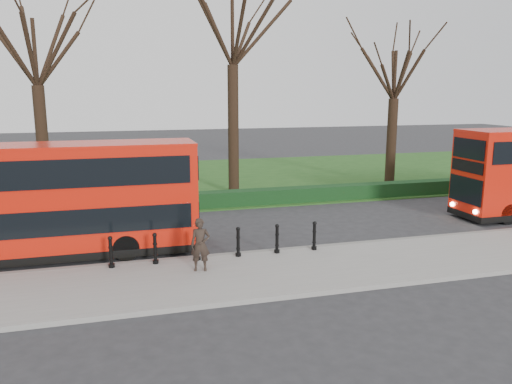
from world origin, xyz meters
name	(u,v)px	position (x,y,z in m)	size (l,w,h in m)	color
ground	(242,248)	(0.00, 0.00, 0.00)	(120.00, 120.00, 0.00)	#28282B
pavement	(264,273)	(0.00, -3.00, 0.07)	(60.00, 4.00, 0.15)	gray
kerb	(248,254)	(0.00, -1.00, 0.07)	(60.00, 0.25, 0.16)	slate
grass_verge	(187,180)	(0.00, 15.00, 0.03)	(60.00, 18.00, 0.06)	#1E4617
hedge	(209,200)	(0.00, 6.80, 0.40)	(60.00, 0.90, 0.80)	black
yellow_line_outer	(246,253)	(0.00, -0.70, 0.01)	(60.00, 0.10, 0.01)	yellow
yellow_line_inner	(245,252)	(0.00, -0.50, 0.01)	(60.00, 0.10, 0.01)	yellow
tree_left	(34,45)	(-8.00, 10.00, 8.01)	(7.05, 7.05, 11.02)	black
tree_mid	(232,20)	(2.00, 10.00, 9.52)	(8.37, 8.37, 13.08)	black
tree_right	(395,70)	(12.00, 10.00, 7.05)	(6.22, 6.22, 9.72)	black
bollard_row	(218,244)	(-1.16, -1.35, 0.65)	(7.20, 0.15, 1.00)	black
bus_lead	(50,202)	(-6.65, 0.70, 2.01)	(10.05, 2.31, 4.00)	red
pedestrian	(200,245)	(-1.93, -2.39, 1.00)	(0.62, 0.41, 1.70)	black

